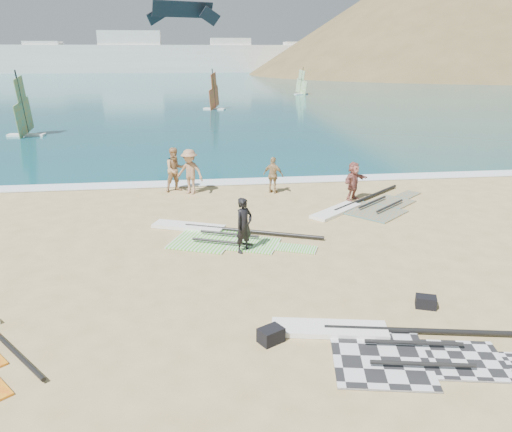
{
  "coord_description": "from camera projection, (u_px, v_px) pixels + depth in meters",
  "views": [
    {
      "loc": [
        -2.82,
        -11.13,
        6.02
      ],
      "look_at": [
        -0.87,
        4.0,
        1.0
      ],
      "focal_mm": 35.0,
      "sensor_mm": 36.0,
      "label": 1
    }
  ],
  "objects": [
    {
      "name": "gear_bag_far",
      "position": [
        426.0,
        302.0,
        12.33
      ],
      "size": [
        0.58,
        0.5,
        0.29
      ],
      "primitive_type": "cube",
      "rotation": [
        0.0,
        0.0,
        -0.37
      ],
      "color": "black",
      "rests_on": "ground"
    },
    {
      "name": "beachgoer_back",
      "position": [
        273.0,
        175.0,
        22.15
      ],
      "size": [
        1.02,
        0.85,
        1.63
      ],
      "primitive_type": "imported",
      "rotation": [
        0.0,
        0.0,
        2.58
      ],
      "color": "tan",
      "rests_on": "ground"
    },
    {
      "name": "sea",
      "position": [
        200.0,
        75.0,
        137.05
      ],
      "size": [
        300.0,
        240.0,
        0.06
      ],
      "primitive_type": "cube",
      "color": "#0B4052",
      "rests_on": "ground"
    },
    {
      "name": "rig_orange",
      "position": [
        364.0,
        207.0,
        20.21
      ],
      "size": [
        5.79,
        4.91,
        0.2
      ],
      "rotation": [
        0.0,
        0.0,
        0.72
      ],
      "color": "orange",
      "rests_on": "ground"
    },
    {
      "name": "beachgoer_left",
      "position": [
        175.0,
        170.0,
        22.4
      ],
      "size": [
        1.18,
        1.06,
        2.0
      ],
      "primitive_type": "imported",
      "rotation": [
        0.0,
        0.0,
        0.37
      ],
      "color": "tan",
      "rests_on": "ground"
    },
    {
      "name": "beachgoer_mid",
      "position": [
        190.0,
        172.0,
        21.99
      ],
      "size": [
        1.49,
        1.29,
        2.0
      ],
      "primitive_type": "imported",
      "rotation": [
        0.0,
        0.0,
        -0.52
      ],
      "color": "#9E7556",
      "rests_on": "ground"
    },
    {
      "name": "rig_green",
      "position": [
        217.0,
        235.0,
        17.13
      ],
      "size": [
        5.87,
        3.83,
        0.2
      ],
      "rotation": [
        0.0,
        0.0,
        -0.39
      ],
      "color": "#48D21C",
      "rests_on": "ground"
    },
    {
      "name": "rig_grey",
      "position": [
        389.0,
        344.0,
        10.72
      ],
      "size": [
        6.14,
        2.99,
        0.2
      ],
      "rotation": [
        0.0,
        0.0,
        -0.19
      ],
      "color": "black",
      "rests_on": "ground"
    },
    {
      "name": "beachgoer_right",
      "position": [
        353.0,
        181.0,
        21.14
      ],
      "size": [
        1.5,
        1.33,
        1.65
      ],
      "primitive_type": "imported",
      "rotation": [
        0.0,
        0.0,
        0.67
      ],
      "color": "#A35C52",
      "rests_on": "ground"
    },
    {
      "name": "ground",
      "position": [
        310.0,
        300.0,
        12.71
      ],
      "size": [
        300.0,
        300.0,
        0.0
      ],
      "primitive_type": "plane",
      "color": "tan",
      "rests_on": "ground"
    },
    {
      "name": "windsurfer_centre",
      "position": [
        214.0,
        98.0,
        54.37
      ],
      "size": [
        2.48,
        2.71,
        4.39
      ],
      "rotation": [
        0.0,
        0.0,
        -0.42
      ],
      "color": "white",
      "rests_on": "ground"
    },
    {
      "name": "surf_line",
      "position": [
        252.0,
        182.0,
        24.29
      ],
      "size": [
        300.0,
        1.2,
        0.04
      ],
      "primitive_type": "cube",
      "color": "white",
      "rests_on": "ground"
    },
    {
      "name": "person_wetsuit",
      "position": [
        244.0,
        225.0,
        15.54
      ],
      "size": [
        0.77,
        0.73,
        1.77
      ],
      "primitive_type": "imported",
      "rotation": [
        0.0,
        0.0,
        0.68
      ],
      "color": "black",
      "rests_on": "ground"
    },
    {
      "name": "gear_bag_near",
      "position": [
        271.0,
        335.0,
        10.84
      ],
      "size": [
        0.64,
        0.58,
        0.33
      ],
      "primitive_type": "cube",
      "rotation": [
        0.0,
        0.0,
        0.51
      ],
      "color": "black",
      "rests_on": "ground"
    },
    {
      "name": "kitesurf_kite",
      "position": [
        183.0,
        11.0,
        56.04
      ],
      "size": [
        7.95,
        3.42,
        2.64
      ],
      "rotation": [
        0.0,
        0.0,
        0.35
      ],
      "color": "black",
      "rests_on": "ground"
    },
    {
      "name": "windsurfer_left",
      "position": [
        24.0,
        118.0,
        37.01
      ],
      "size": [
        2.72,
        3.26,
        4.86
      ],
      "rotation": [
        0.0,
        0.0,
        -0.08
      ],
      "color": "white",
      "rests_on": "ground"
    },
    {
      "name": "far_town",
      "position": [
        146.0,
        57.0,
        150.7
      ],
      "size": [
        160.0,
        8.0,
        12.0
      ],
      "color": "white",
      "rests_on": "ground"
    },
    {
      "name": "headland_main",
      "position": [
        492.0,
        74.0,
        145.48
      ],
      "size": [
        143.0,
        143.0,
        45.0
      ],
      "primitive_type": "cone",
      "color": "brown",
      "rests_on": "ground"
    },
    {
      "name": "windsurfer_right",
      "position": [
        301.0,
        86.0,
        73.83
      ],
      "size": [
        2.22,
        2.41,
        3.96
      ],
      "rotation": [
        0.0,
        0.0,
        0.46
      ],
      "color": "white",
      "rests_on": "ground"
    }
  ]
}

